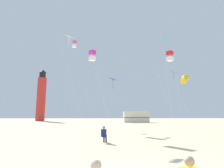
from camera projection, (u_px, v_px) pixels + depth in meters
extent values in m
sphere|color=beige|center=(96.00, 165.00, 3.28)|extent=(0.20, 0.20, 0.20)
sphere|color=#D8A87F|center=(189.00, 161.00, 3.55)|extent=(0.20, 0.20, 0.20)
cube|color=navy|center=(104.00, 133.00, 13.02)|extent=(0.39, 0.31, 0.52)
sphere|color=#9E704C|center=(104.00, 127.00, 13.08)|extent=(0.20, 0.20, 0.20)
cylinder|color=#2D2D38|center=(106.00, 136.00, 13.13)|extent=(0.23, 0.38, 0.13)
cylinder|color=#2D2D38|center=(106.00, 139.00, 13.25)|extent=(0.11, 0.11, 0.42)
cylinder|color=#2D2D38|center=(103.00, 136.00, 13.17)|extent=(0.23, 0.38, 0.13)
cylinder|color=#2D2D38|center=(104.00, 139.00, 13.28)|extent=(0.11, 0.11, 0.42)
cylinder|color=silver|center=(167.00, 80.00, 26.18)|extent=(1.13, 0.26, 13.51)
cube|color=#1EB2D1|center=(165.00, 37.00, 27.85)|extent=(1.22, 1.22, 0.40)
cylinder|color=#1EB2D1|center=(165.00, 41.00, 27.74)|extent=(0.04, 0.04, 1.10)
cylinder|color=silver|center=(87.00, 97.00, 27.43)|extent=(2.24, 1.05, 8.98)
cube|color=orange|center=(92.00, 70.00, 29.30)|extent=(1.22, 1.22, 0.40)
cylinder|color=orange|center=(92.00, 74.00, 29.19)|extent=(0.04, 0.04, 1.10)
cylinder|color=silver|center=(101.00, 92.00, 19.01)|extent=(2.23, 2.13, 8.49)
cube|color=#D826A5|center=(92.00, 53.00, 20.79)|extent=(0.82, 0.82, 0.44)
cube|color=white|center=(92.00, 59.00, 20.67)|extent=(0.82, 0.82, 0.44)
cylinder|color=silver|center=(165.00, 92.00, 19.68)|extent=(2.05, 2.40, 8.66)
cube|color=red|center=(170.00, 53.00, 21.53)|extent=(0.82, 0.82, 0.44)
cube|color=white|center=(170.00, 59.00, 21.41)|extent=(0.82, 0.82, 0.44)
cylinder|color=silver|center=(67.00, 83.00, 28.89)|extent=(2.85, 1.42, 13.82)
cube|color=#E54C8C|center=(74.00, 42.00, 31.53)|extent=(0.82, 0.82, 0.44)
cube|color=white|center=(74.00, 46.00, 31.41)|extent=(0.82, 0.82, 0.44)
cylinder|color=silver|center=(105.00, 104.00, 21.42)|extent=(2.15, 2.03, 6.33)
cube|color=blue|center=(113.00, 79.00, 23.05)|extent=(1.22, 1.22, 0.40)
cylinder|color=blue|center=(113.00, 84.00, 22.95)|extent=(0.04, 0.04, 1.10)
cylinder|color=silver|center=(180.00, 99.00, 28.96)|extent=(1.51, 0.92, 8.86)
cube|color=purple|center=(173.00, 72.00, 30.39)|extent=(1.22, 1.22, 0.40)
cylinder|color=purple|center=(174.00, 76.00, 30.28)|extent=(0.04, 0.04, 1.10)
cylinder|color=silver|center=(185.00, 105.00, 20.44)|extent=(1.86, 1.38, 6.09)
cylinder|color=yellow|center=(185.00, 79.00, 21.90)|extent=(2.04, 2.42, 1.48)
sphere|color=yellow|center=(185.00, 78.00, 21.92)|extent=(0.76, 0.76, 0.76)
cylinder|color=silver|center=(71.00, 81.00, 17.65)|extent=(2.99, 1.29, 10.27)
cube|color=white|center=(69.00, 36.00, 19.91)|extent=(1.22, 1.22, 0.40)
cylinder|color=white|center=(69.00, 42.00, 19.81)|extent=(0.04, 0.04, 1.10)
cylinder|color=red|center=(41.00, 99.00, 60.07)|extent=(2.80, 2.80, 14.00)
cylinder|color=black|center=(43.00, 75.00, 61.37)|extent=(2.00, 2.00, 1.80)
cone|color=black|center=(43.00, 71.00, 61.60)|extent=(2.20, 2.20, 1.00)
cube|color=beige|center=(136.00, 117.00, 47.54)|extent=(6.42, 2.35, 2.80)
cube|color=#4C608C|center=(136.00, 117.00, 47.51)|extent=(6.46, 2.39, 0.24)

